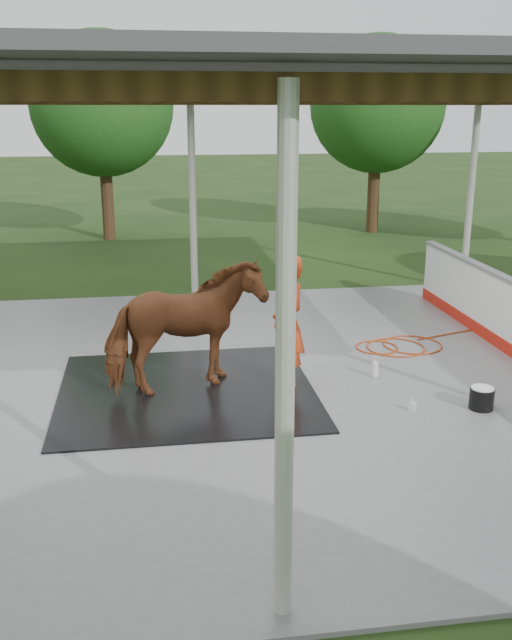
{
  "coord_description": "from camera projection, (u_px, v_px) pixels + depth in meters",
  "views": [
    {
      "loc": [
        -0.89,
        -9.19,
        3.73
      ],
      "look_at": [
        0.45,
        -0.48,
        1.09
      ],
      "focal_mm": 40.0,
      "sensor_mm": 36.0,
      "label": 1
    }
  ],
  "objects": [
    {
      "name": "tree_belt",
      "position": [
        230.0,
        102.0,
        9.71
      ],
      "size": [
        28.0,
        28.0,
        5.8
      ],
      "color": "#382314",
      "rests_on": "ground"
    },
    {
      "name": "concrete_slab",
      "position": [
        219.0,
        385.0,
        9.89
      ],
      "size": [
        12.0,
        10.0,
        0.05
      ],
      "primitive_type": "cube",
      "color": "slate",
      "rests_on": "ground"
    },
    {
      "name": "ground",
      "position": [
        219.0,
        386.0,
        9.9
      ],
      "size": [
        100.0,
        100.0,
        0.0
      ],
      "primitive_type": "plane",
      "color": "#1E3814"
    },
    {
      "name": "wash_bucket",
      "position": [
        482.0,
        398.0,
        9.01
      ],
      "size": [
        0.31,
        0.31,
        0.29
      ],
      "color": "black",
      "rests_on": "concrete_slab"
    },
    {
      "name": "rubber_mat",
      "position": [
        187.0,
        390.0,
        9.6
      ],
      "size": [
        3.39,
        3.18,
        0.03
      ],
      "primitive_type": "cube",
      "color": "black",
      "rests_on": "concrete_slab"
    },
    {
      "name": "horse",
      "position": [
        185.0,
        328.0,
        9.35
      ],
      "size": [
        2.25,
        1.53,
        1.74
      ],
      "primitive_type": "imported",
      "rotation": [
        0.0,
        0.0,
        1.88
      ],
      "color": "brown",
      "rests_on": "rubber_mat"
    },
    {
      "name": "pavilion_structure",
      "position": [
        214.0,
        87.0,
        8.76
      ],
      "size": [
        12.6,
        10.6,
        4.05
      ],
      "color": "beige",
      "rests_on": "ground"
    },
    {
      "name": "soap_bottle_b",
      "position": [
        413.0,
        405.0,
        8.95
      ],
      "size": [
        0.11,
        0.11,
        0.17
      ],
      "primitive_type": "imported",
      "rotation": [
        0.0,
        0.0,
        -0.67
      ],
      "color": "#338CD8",
      "rests_on": "concrete_slab"
    },
    {
      "name": "hose_coil",
      "position": [
        400.0,
        346.0,
        11.38
      ],
      "size": [
        2.53,
        1.25,
        0.02
      ],
      "color": "#A2360B",
      "rests_on": "concrete_slab"
    },
    {
      "name": "handler",
      "position": [
        288.0,
        322.0,
        9.56
      ],
      "size": [
        0.55,
        0.73,
        1.81
      ],
      "primitive_type": "imported",
      "rotation": [
        0.0,
        0.0,
        -1.38
      ],
      "color": "red",
      "rests_on": "concrete_slab"
    },
    {
      "name": "soap_bottle_a",
      "position": [
        375.0,
        367.0,
        10.07
      ],
      "size": [
        0.16,
        0.16,
        0.3
      ],
      "primitive_type": "imported",
      "rotation": [
        0.0,
        0.0,
        0.55
      ],
      "color": "silver",
      "rests_on": "concrete_slab"
    }
  ]
}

